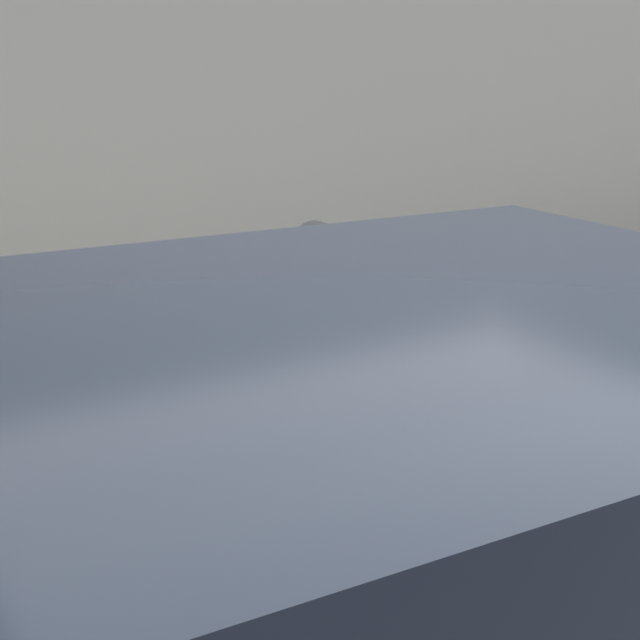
{
  "coord_description": "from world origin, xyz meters",
  "views": [
    {
      "loc": [
        -1.55,
        -1.74,
        2.24
      ],
      "look_at": [
        0.14,
        1.0,
        1.29
      ],
      "focal_mm": 50.0,
      "sensor_mm": 36.0,
      "label": 1
    }
  ],
  "objects": [
    {
      "name": "building_facade",
      "position": [
        0.0,
        4.55,
        2.39
      ],
      "size": [
        24.0,
        0.3,
        4.78
      ],
      "color": "beige",
      "rests_on": "ground_plane"
    },
    {
      "name": "sidewalk",
      "position": [
        0.0,
        2.2,
        0.07
      ],
      "size": [
        24.0,
        2.8,
        0.14
      ],
      "color": "#ADAAA3",
      "rests_on": "ground_plane"
    },
    {
      "name": "parking_meter",
      "position": [
        0.14,
        1.0,
        1.22
      ],
      "size": [
        0.19,
        0.15,
        1.52
      ],
      "color": "slate",
      "rests_on": "sidewalk"
    }
  ]
}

